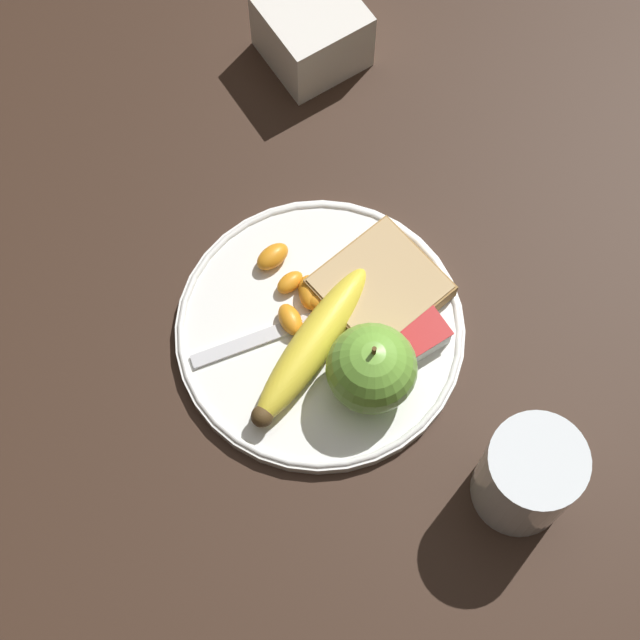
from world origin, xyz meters
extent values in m
plane|color=#332116|center=(0.00, 0.00, 0.00)|extent=(3.00, 3.00, 0.00)
cylinder|color=white|center=(0.00, 0.00, 0.01)|extent=(0.25, 0.25, 0.01)
torus|color=white|center=(0.00, 0.00, 0.01)|extent=(0.25, 0.25, 0.01)
cylinder|color=silver|center=(-0.06, 0.20, 0.05)|extent=(0.08, 0.08, 0.10)
cylinder|color=#F4A81E|center=(-0.06, 0.20, 0.04)|extent=(0.07, 0.07, 0.08)
sphere|color=#72B23D|center=(-0.01, 0.06, 0.05)|extent=(0.07, 0.07, 0.07)
cylinder|color=brown|center=(-0.01, 0.06, 0.09)|extent=(0.00, 0.00, 0.01)
ellipsoid|color=yellow|center=(0.02, 0.01, 0.03)|extent=(0.16, 0.10, 0.03)
sphere|color=#473319|center=(0.08, 0.04, 0.03)|extent=(0.02, 0.02, 0.02)
cube|color=olive|center=(-0.06, 0.00, 0.02)|extent=(0.11, 0.10, 0.02)
cube|color=tan|center=(-0.06, 0.00, 0.02)|extent=(0.10, 0.10, 0.02)
cube|color=silver|center=(0.05, -0.02, 0.01)|extent=(0.13, 0.04, 0.00)
cube|color=silver|center=(-0.04, 0.00, 0.01)|extent=(0.06, 0.04, 0.00)
cube|color=white|center=(-0.06, 0.05, 0.02)|extent=(0.05, 0.04, 0.02)
cube|color=#B21E1E|center=(-0.06, 0.05, 0.03)|extent=(0.05, 0.04, 0.00)
ellipsoid|color=orange|center=(-0.01, -0.03, 0.02)|extent=(0.03, 0.04, 0.02)
ellipsoid|color=orange|center=(0.00, -0.08, 0.02)|extent=(0.03, 0.02, 0.02)
ellipsoid|color=orange|center=(0.00, -0.05, 0.02)|extent=(0.03, 0.02, 0.01)
ellipsoid|color=orange|center=(-0.01, -0.02, 0.02)|extent=(0.03, 0.04, 0.02)
ellipsoid|color=orange|center=(0.02, -0.02, 0.02)|extent=(0.02, 0.03, 0.02)
cube|color=silver|center=(-0.15, -0.25, 0.03)|extent=(0.09, 0.09, 0.07)
camera|label=1|loc=(0.18, 0.28, 0.86)|focal=60.00mm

